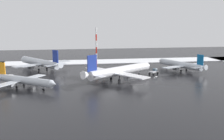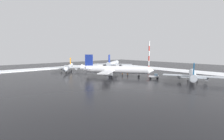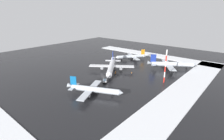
% 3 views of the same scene
% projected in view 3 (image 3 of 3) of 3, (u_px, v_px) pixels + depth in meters
% --- Properties ---
extents(ground_plane, '(240.00, 240.00, 0.00)m').
position_uv_depth(ground_plane, '(103.00, 73.00, 115.18)').
color(ground_plane, black).
extents(snow_bank_far, '(152.00, 16.00, 0.28)m').
position_uv_depth(snow_bank_far, '(179.00, 96.00, 84.70)').
color(snow_bank_far, white).
rests_on(snow_bank_far, ground_plane).
extents(snow_bank_right, '(14.00, 116.00, 0.28)m').
position_uv_depth(snow_bank_right, '(152.00, 55.00, 163.77)').
color(snow_bank_right, white).
rests_on(snow_bank_right, ground_plane).
extents(airplane_far_rear, '(32.16, 27.69, 11.05)m').
position_uv_depth(airplane_far_rear, '(111.00, 67.00, 117.32)').
color(airplane_far_rear, white).
rests_on(airplane_far_rear, ground_plane).
extents(airplane_distant_tail, '(23.16, 27.27, 8.59)m').
position_uv_depth(airplane_distant_tail, '(94.00, 89.00, 85.03)').
color(airplane_distant_tail, silver).
rests_on(airplane_distant_tail, ground_plane).
extents(airplane_foreground_jet, '(23.52, 20.54, 8.20)m').
position_uv_depth(airplane_foreground_jet, '(132.00, 56.00, 147.28)').
color(airplane_foreground_jet, silver).
rests_on(airplane_foreground_jet, ground_plane).
extents(airplane_parked_starboard, '(25.60, 29.53, 10.24)m').
position_uv_depth(airplane_parked_starboard, '(171.00, 64.00, 123.74)').
color(airplane_parked_starboard, silver).
rests_on(airplane_parked_starboard, ground_plane).
extents(pushback_tug, '(4.96, 4.60, 2.50)m').
position_uv_depth(pushback_tug, '(105.00, 81.00, 100.08)').
color(pushback_tug, silver).
rests_on(pushback_tug, ground_plane).
extents(ground_crew_by_nose_gear, '(0.36, 0.36, 1.71)m').
position_uv_depth(ground_crew_by_nose_gear, '(115.00, 73.00, 112.25)').
color(ground_crew_by_nose_gear, black).
rests_on(ground_crew_by_nose_gear, ground_plane).
extents(ground_crew_mid_apron, '(0.36, 0.36, 1.71)m').
position_uv_depth(ground_crew_mid_apron, '(132.00, 73.00, 112.83)').
color(ground_crew_mid_apron, black).
rests_on(ground_crew_mid_apron, ground_plane).
extents(ground_crew_beside_wing, '(0.36, 0.36, 1.71)m').
position_uv_depth(ground_crew_beside_wing, '(116.00, 72.00, 114.84)').
color(ground_crew_beside_wing, black).
rests_on(ground_crew_beside_wing, ground_plane).
extents(antenna_mast, '(0.70, 0.70, 19.22)m').
position_uv_depth(antenna_mast, '(165.00, 66.00, 97.77)').
color(antenna_mast, red).
rests_on(antenna_mast, ground_plane).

